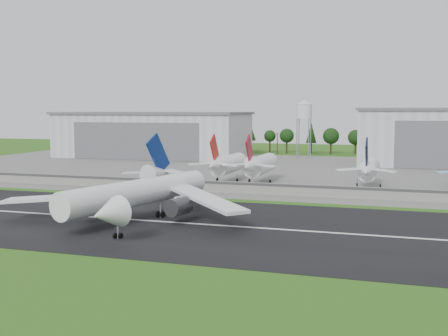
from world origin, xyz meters
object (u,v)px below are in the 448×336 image
(parked_jet_red_b, at_px, (259,165))
(parked_jet_navy, at_px, (369,169))
(parked_jet_red_a, at_px, (226,164))
(main_airliner, at_px, (137,199))

(parked_jet_red_b, bearing_deg, parked_jet_navy, -0.08)
(parked_jet_red_a, bearing_deg, parked_jet_red_b, 0.05)
(parked_jet_navy, bearing_deg, parked_jet_red_a, 179.95)
(parked_jet_red_a, bearing_deg, parked_jet_navy, -0.05)
(parked_jet_red_a, distance_m, parked_jet_navy, 46.09)
(parked_jet_red_a, relative_size, parked_jet_navy, 1.00)
(main_airliner, relative_size, parked_jet_red_a, 1.87)
(parked_jet_navy, bearing_deg, main_airliner, -124.02)
(main_airliner, bearing_deg, parked_jet_red_b, -84.37)
(main_airliner, relative_size, parked_jet_red_b, 1.87)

